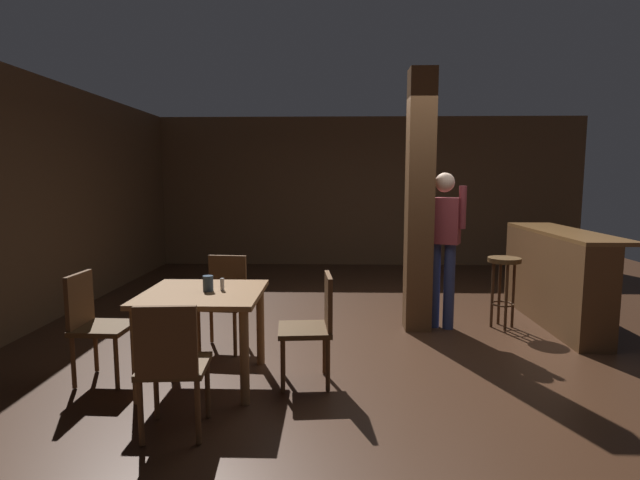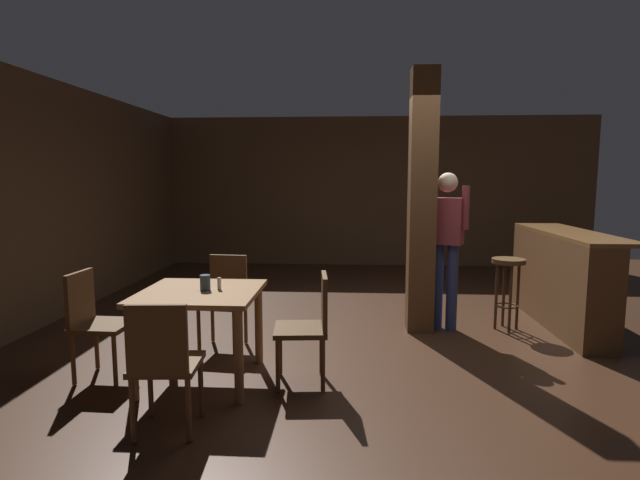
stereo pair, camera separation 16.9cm
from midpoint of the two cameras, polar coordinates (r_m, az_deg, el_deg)
ground_plane at (r=5.36m, az=9.91°, el=-11.07°), size 10.80×10.80×0.00m
wall_back at (r=9.58m, az=7.14°, el=5.50°), size 8.00×0.10×2.80m
wall_left at (r=6.11m, az=-30.43°, el=3.67°), size 0.10×9.00×2.80m
pillar at (r=5.47m, az=12.45°, el=4.19°), size 0.28×0.28×2.80m
dining_table at (r=4.19m, az=-12.38°, el=-7.35°), size 0.94×0.94×0.76m
chair_east at (r=4.06m, az=0.05°, el=-9.44°), size 0.46×0.46×0.89m
chair_south at (r=3.40m, az=-16.08°, el=-13.05°), size 0.45×0.45×0.89m
chair_north at (r=5.01m, az=-9.85°, el=-6.35°), size 0.46×0.46×0.89m
chair_west at (r=4.53m, az=-23.39°, el=-8.26°), size 0.43×0.43×0.89m
napkin_cup at (r=4.14m, az=-11.85°, el=-4.79°), size 0.08×0.08×0.13m
salt_shaker at (r=4.15m, az=-10.29°, el=-4.93°), size 0.03×0.03×0.10m
standing_person at (r=5.59m, az=15.06°, el=0.09°), size 0.46×0.32×1.72m
bar_counter at (r=6.28m, az=26.42°, el=-3.90°), size 0.56×2.10×1.07m
bar_stool_near at (r=5.86m, az=21.46°, el=-3.90°), size 0.36×0.36×0.79m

